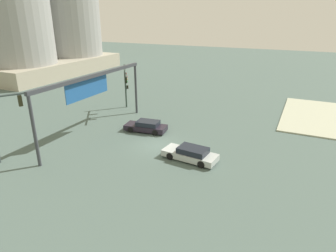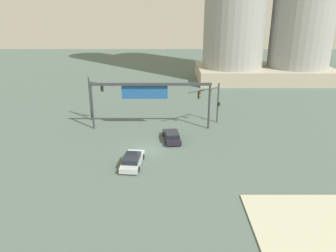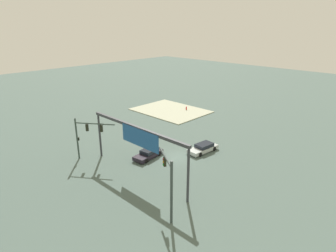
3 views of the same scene
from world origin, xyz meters
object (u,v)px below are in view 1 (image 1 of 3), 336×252
Objects in this scene: traffic_signal_near_corner at (126,81)px; sedan_car_approaching at (146,126)px; traffic_signal_opposite_side at (2,116)px; sedan_car_waiting_far at (191,154)px.

traffic_signal_near_corner is 9.02m from sedan_car_approaching.
traffic_signal_opposite_side is 1.36× the size of sedan_car_approaching.
traffic_signal_opposite_side reaches higher than traffic_signal_near_corner.
traffic_signal_opposite_side reaches higher than sedan_car_waiting_far.
traffic_signal_opposite_side is at bearing 48.73° from sedan_car_approaching.
traffic_signal_near_corner reaches higher than sedan_car_waiting_far.
sedan_car_approaching is 0.95× the size of sedan_car_waiting_far.
traffic_signal_opposite_side is 13.94m from sedan_car_approaching.
traffic_signal_opposite_side is at bearing 30.69° from sedan_car_waiting_far.
sedan_car_approaching is at bearing 12.39° from traffic_signal_near_corner.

